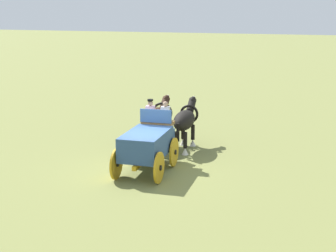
% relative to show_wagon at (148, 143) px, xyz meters
% --- Properties ---
extents(ground_plane, '(220.00, 220.00, 0.00)m').
position_rel_show_wagon_xyz_m(ground_plane, '(-0.18, -0.01, -1.14)').
color(ground_plane, olive).
extents(show_wagon, '(5.64, 2.02, 2.64)m').
position_rel_show_wagon_xyz_m(show_wagon, '(0.00, 0.00, 0.00)').
color(show_wagon, '#2D4C7A').
rests_on(show_wagon, ground).
extents(draft_horse_near, '(3.01, 1.12, 2.21)m').
position_rel_show_wagon_xyz_m(draft_horse_near, '(3.43, 0.88, 0.20)').
color(draft_horse_near, '#331E14').
rests_on(draft_horse_near, ground).
extents(draft_horse_off, '(3.20, 1.01, 2.19)m').
position_rel_show_wagon_xyz_m(draft_horse_off, '(3.54, -0.42, 0.19)').
color(draft_horse_off, black).
rests_on(draft_horse_off, ground).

